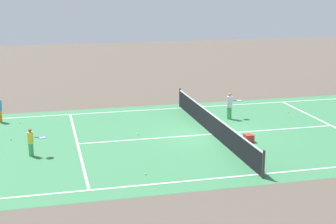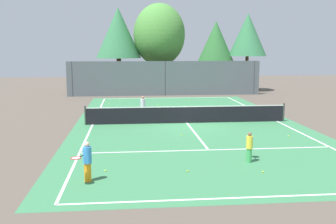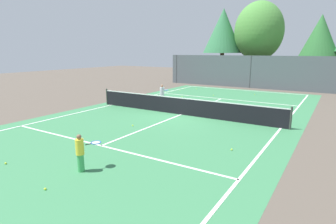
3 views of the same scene
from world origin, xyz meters
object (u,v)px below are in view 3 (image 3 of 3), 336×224
object	(u,v)px
tennis_ball_3	(196,89)
tennis_ball_2	(133,126)
tennis_ball_0	(182,97)
tennis_ball_1	(255,94)
player_2	(81,152)
ball_crate	(214,111)
tennis_ball_11	(180,90)
tennis_ball_9	(232,150)
tennis_ball_8	(45,189)
tennis_ball_4	(6,163)
tennis_ball_7	(213,95)
tennis_ball_5	(188,110)
tennis_ball_10	(184,89)
player_0	(162,95)

from	to	relation	value
tennis_ball_3	tennis_ball_2	bearing A→B (deg)	-76.45
tennis_ball_0	tennis_ball_3	world-z (taller)	same
tennis_ball_1	tennis_ball_0	bearing A→B (deg)	-137.13
player_2	tennis_ball_1	xyz separation A→B (m)	(0.44, 18.24, -0.59)
ball_crate	tennis_ball_11	distance (m)	9.79
tennis_ball_0	tennis_ball_9	distance (m)	12.29
tennis_ball_0	tennis_ball_1	size ratio (longest dim) A/B	1.00
tennis_ball_9	tennis_ball_8	bearing A→B (deg)	-120.06
player_2	tennis_ball_4	xyz separation A→B (m)	(-2.54, -0.98, -0.59)
ball_crate	tennis_ball_7	world-z (taller)	ball_crate
ball_crate	tennis_ball_7	distance (m)	6.77
tennis_ball_2	tennis_ball_5	bearing A→B (deg)	83.32
tennis_ball_3	tennis_ball_10	bearing A→B (deg)	-158.22
tennis_ball_4	tennis_ball_8	world-z (taller)	same
tennis_ball_0	ball_crate	bearing A→B (deg)	-43.25
player_0	tennis_ball_0	bearing A→B (deg)	97.89
ball_crate	tennis_ball_10	world-z (taller)	ball_crate
player_0	tennis_ball_3	bearing A→B (deg)	100.67
tennis_ball_1	tennis_ball_11	bearing A→B (deg)	-169.09
tennis_ball_0	tennis_ball_11	world-z (taller)	same
player_0	tennis_ball_0	world-z (taller)	player_0
tennis_ball_7	tennis_ball_8	xyz separation A→B (m)	(2.42, -17.21, 0.00)
player_0	tennis_ball_8	distance (m)	12.19
tennis_ball_1	tennis_ball_8	world-z (taller)	same
tennis_ball_10	tennis_ball_8	bearing A→B (deg)	-71.55
tennis_ball_1	tennis_ball_9	xyz separation A→B (m)	(2.88, -14.03, 0.00)
player_0	tennis_ball_10	xyz separation A→B (m)	(-2.73, 8.05, -0.70)
player_0	tennis_ball_1	distance (m)	9.07
tennis_ball_7	tennis_ball_2	bearing A→B (deg)	-88.25
tennis_ball_0	tennis_ball_1	distance (m)	6.36
tennis_ball_8	tennis_ball_9	world-z (taller)	same
tennis_ball_2	tennis_ball_5	size ratio (longest dim) A/B	1.00
tennis_ball_3	tennis_ball_5	xyz separation A→B (m)	(3.89, -9.06, 0.00)
player_0	tennis_ball_5	xyz separation A→B (m)	(2.29, -0.56, -0.70)
tennis_ball_0	tennis_ball_1	xyz separation A→B (m)	(4.66, 4.33, 0.00)
tennis_ball_4	tennis_ball_0	bearing A→B (deg)	96.45
player_0	tennis_ball_8	size ratio (longest dim) A/B	21.43
tennis_ball_1	tennis_ball_11	distance (m)	6.72
tennis_ball_2	tennis_ball_7	xyz separation A→B (m)	(-0.34, 10.97, 0.00)
ball_crate	tennis_ball_5	world-z (taller)	ball_crate
ball_crate	tennis_ball_1	distance (m)	8.61
tennis_ball_0	tennis_ball_5	distance (m)	5.10
tennis_ball_7	tennis_ball_4	bearing A→B (deg)	-90.76
tennis_ball_3	tennis_ball_9	distance (m)	16.88
tennis_ball_4	tennis_ball_1	bearing A→B (deg)	81.18
tennis_ball_2	tennis_ball_3	distance (m)	14.21
tennis_ball_0	tennis_ball_4	xyz separation A→B (m)	(1.68, -14.89, 0.00)
player_2	tennis_ball_9	xyz separation A→B (m)	(3.32, 4.21, -0.59)
tennis_ball_2	tennis_ball_9	bearing A→B (deg)	-7.34
player_2	tennis_ball_5	xyz separation A→B (m)	(-1.43, 9.65, -0.59)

